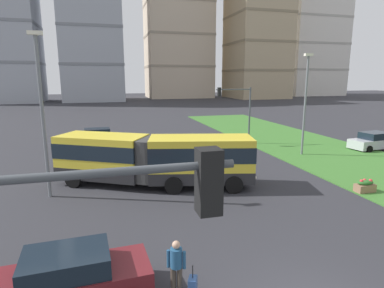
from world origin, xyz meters
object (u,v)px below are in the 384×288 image
Objects in this scene: flower_planter_2 at (365,186)px; apartment_tower_centre at (178,22)px; apartment_tower_eastcentre at (258,31)px; apartment_tower_westcentre at (90,13)px; streetlight_median at (305,100)px; apartment_tower_east at (310,34)px; car_grey_wagon at (99,137)px; traffic_light_far_right at (239,105)px; car_maroon_sedan at (72,278)px; pedestrian_crossing at (176,264)px; articulated_bus at (154,159)px; streetlight_left at (42,109)px; rolling_suitcase at (193,286)px; car_silver_hatch at (373,141)px.

apartment_tower_centre is (10.06, 90.87, 23.41)m from flower_planter_2.
apartment_tower_eastcentre is at bearing -21.40° from apartment_tower_centre.
apartment_tower_westcentre is 1.00× the size of apartment_tower_centre.
apartment_tower_east is (58.18, 84.37, 17.60)m from streetlight_median.
car_grey_wagon is at bearing -88.57° from apartment_tower_westcentre.
apartment_tower_westcentre reaches higher than traffic_light_far_right.
pedestrian_crossing is at bearing -9.29° from car_maroon_sedan.
apartment_tower_westcentre is 77.10m from apartment_tower_east.
apartment_tower_westcentre is at bearing -162.89° from apartment_tower_centre.
apartment_tower_eastcentre reaches higher than car_maroon_sedan.
car_maroon_sedan is (-3.91, -9.71, -0.90)m from articulated_bus.
streetlight_median is at bearing 18.29° from articulated_bus.
car_maroon_sedan is 10.32m from streetlight_left.
pedestrian_crossing reaches higher than rolling_suitcase.
streetlight_left is (-17.12, 4.14, 4.37)m from flower_planter_2.
car_maroon_sedan reaches higher than rolling_suitcase.
car_silver_hatch reaches higher than flower_planter_2.
car_maroon_sedan is 101.93m from apartment_tower_centre.
pedestrian_crossing is (-0.92, -10.20, -0.65)m from articulated_bus.
car_maroon_sedan is 0.98× the size of car_silver_hatch.
streetlight_median reaches higher than pedestrian_crossing.
apartment_tower_westcentre is (-5.02, 78.20, 22.11)m from articulated_bus.
traffic_light_far_right is (9.67, 9.86, 2.17)m from articulated_bus.
apartment_tower_east reaches higher than articulated_bus.
car_silver_hatch is at bearing 10.60° from streetlight_left.
streetlight_left is at bearing 118.39° from rolling_suitcase.
apartment_tower_centre is at bearing 75.28° from car_maroon_sedan.
streetlight_left is 0.20× the size of apartment_tower_east.
rolling_suitcase is 101.88m from apartment_tower_centre.
pedestrian_crossing reaches higher than car_grey_wagon.
apartment_tower_centre is at bearing 76.13° from articulated_bus.
articulated_bus reaches higher than car_grey_wagon.
pedestrian_crossing is 1.58× the size of flower_planter_2.
pedestrian_crossing is at bearing 156.04° from rolling_suitcase.
pedestrian_crossing is 11.60m from streetlight_left.
car_grey_wagon is at bearing 129.16° from flower_planter_2.
streetlight_left is 1.05× the size of streetlight_median.
apartment_tower_westcentre is (0.84, 78.62, 18.97)m from streetlight_left.
pedestrian_crossing is at bearing -84.00° from car_grey_wagon.
rolling_suitcase is at bearing -87.06° from apartment_tower_westcentre.
car_maroon_sedan is 0.09× the size of apartment_tower_westcentre.
rolling_suitcase is 124.34m from apartment_tower_east.
streetlight_left is 80.88m from apartment_tower_westcentre.
streetlight_left is at bearing -90.61° from apartment_tower_westcentre.
rolling_suitcase is 0.12× the size of streetlight_median.
apartment_tower_east is (76.36, 10.52, -1.57)m from apartment_tower_westcentre.
car_maroon_sedan is 0.11× the size of apartment_tower_eastcentre.
articulated_bus is at bearing -86.32° from apartment_tower_westcentre.
rolling_suitcase is at bearing -125.92° from apartment_tower_east.
flower_planter_2 is at bearing -96.32° from apartment_tower_centre.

